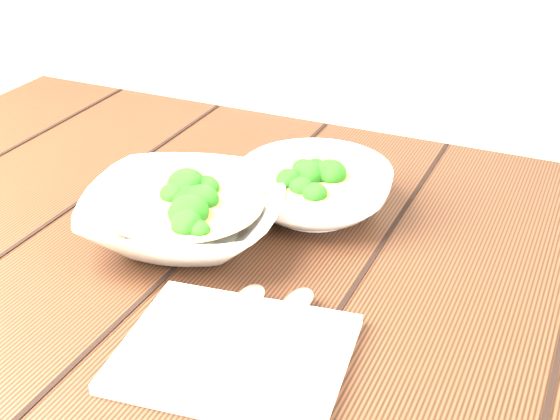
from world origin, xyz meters
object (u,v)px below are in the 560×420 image
at_px(soup_bowl_front, 184,214).
at_px(napkin, 234,353).
at_px(trivet, 201,214).
at_px(soup_bowl_back, 315,188).
at_px(table, 226,320).

bearing_deg(soup_bowl_front, napkin, -48.49).
distance_m(soup_bowl_front, trivet, 0.04).
xyz_separation_m(soup_bowl_back, napkin, (0.04, -0.30, -0.03)).
distance_m(table, napkin, 0.26).
distance_m(soup_bowl_back, trivet, 0.15).
bearing_deg(trivet, soup_bowl_front, -92.81).
xyz_separation_m(trivet, napkin, (0.16, -0.22, -0.01)).
bearing_deg(table, soup_bowl_front, -165.25).
bearing_deg(trivet, table, -29.20).
relative_size(soup_bowl_front, trivet, 2.65).
bearing_deg(soup_bowl_front, soup_bowl_back, 46.30).
height_order(soup_bowl_back, napkin, soup_bowl_back).
height_order(table, trivet, trivet).
xyz_separation_m(soup_bowl_front, soup_bowl_back, (0.12, 0.12, 0.00)).
bearing_deg(soup_bowl_back, trivet, -142.83).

